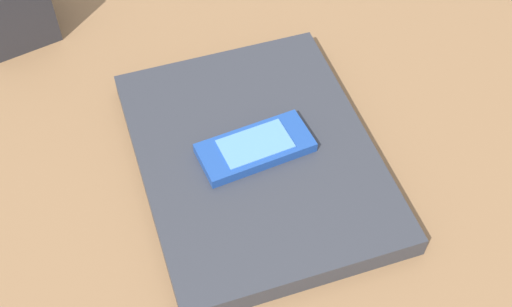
% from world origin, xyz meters
% --- Properties ---
extents(desk_surface, '(1.20, 0.80, 0.03)m').
position_xyz_m(desk_surface, '(0.00, 0.00, 0.01)').
color(desk_surface, olive).
rests_on(desk_surface, ground).
extents(laptop_closed, '(0.34, 0.28, 0.02)m').
position_xyz_m(laptop_closed, '(0.04, -0.03, 0.04)').
color(laptop_closed, '#33353D').
rests_on(laptop_closed, desk_surface).
extents(cell_phone_on_laptop, '(0.06, 0.12, 0.01)m').
position_xyz_m(cell_phone_on_laptop, '(0.04, -0.03, 0.06)').
color(cell_phone_on_laptop, '#1E479E').
rests_on(cell_phone_on_laptop, laptop_closed).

